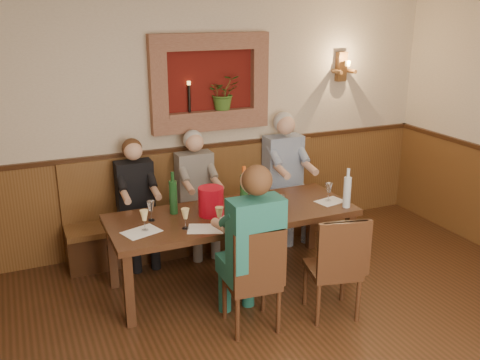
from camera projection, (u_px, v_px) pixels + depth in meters
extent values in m
cube|color=#C3AF93|center=(193.00, 123.00, 5.98)|extent=(6.00, 0.04, 2.80)
cube|color=brown|center=(195.00, 195.00, 6.22)|extent=(6.00, 0.04, 1.10)
cube|color=#381E0F|center=(194.00, 148.00, 6.05)|extent=(6.02, 0.06, 0.05)
cube|color=#53100B|center=(209.00, 82.00, 5.90)|extent=(1.00, 0.02, 0.70)
cube|color=#8B5B46|center=(210.00, 41.00, 5.72)|extent=(1.36, 0.12, 0.18)
cube|color=#8B5B46|center=(211.00, 122.00, 6.00)|extent=(1.36, 0.12, 0.18)
cube|color=#8B5B46|center=(158.00, 86.00, 5.64)|extent=(0.18, 0.12, 0.70)
cube|color=#8B5B46|center=(259.00, 80.00, 6.08)|extent=(0.18, 0.12, 0.70)
cube|color=#8B5B46|center=(211.00, 112.00, 5.96)|extent=(1.00, 0.14, 0.04)
imported|color=#3B6121|center=(223.00, 92.00, 5.95)|extent=(0.35, 0.30, 0.39)
cylinder|color=black|center=(189.00, 99.00, 5.82)|extent=(0.03, 0.03, 0.30)
cylinder|color=#FFBF59|center=(189.00, 83.00, 5.76)|extent=(0.04, 0.04, 0.04)
cube|color=brown|center=(341.00, 67.00, 6.48)|extent=(0.12, 0.08, 0.35)
cylinder|color=brown|center=(337.00, 72.00, 6.40)|extent=(0.05, 0.18, 0.05)
cylinder|color=brown|center=(351.00, 71.00, 6.48)|extent=(0.05, 0.18, 0.05)
cylinder|color=#FFBF59|center=(348.00, 63.00, 6.36)|extent=(0.06, 0.06, 0.06)
cube|color=#35200F|center=(233.00, 215.00, 5.19)|extent=(2.40, 0.90, 0.06)
cube|color=#35200F|center=(129.00, 290.00, 4.56)|extent=(0.08, 0.08, 0.69)
cube|color=#35200F|center=(349.00, 245.00, 5.41)|extent=(0.08, 0.08, 0.69)
cube|color=#35200F|center=(112.00, 255.00, 5.20)|extent=(0.08, 0.08, 0.69)
cube|color=#35200F|center=(311.00, 220.00, 6.05)|extent=(0.08, 0.08, 0.69)
cube|color=#381E0F|center=(202.00, 230.00, 6.14)|extent=(3.00, 0.40, 0.40)
cube|color=brown|center=(202.00, 212.00, 6.07)|extent=(3.00, 0.45, 0.06)
cube|color=brown|center=(195.00, 177.00, 6.13)|extent=(3.00, 0.06, 0.66)
cube|color=#35200F|center=(251.00, 305.00, 4.60)|extent=(0.44, 0.44, 0.40)
cube|color=#35200F|center=(251.00, 281.00, 4.53)|extent=(0.46, 0.46, 0.05)
cube|color=#35200F|center=(259.00, 261.00, 4.27)|extent=(0.43, 0.08, 0.51)
cube|color=#35200F|center=(331.00, 292.00, 4.80)|extent=(0.49, 0.49, 0.41)
cube|color=#35200F|center=(332.00, 270.00, 4.73)|extent=(0.51, 0.51, 0.05)
cube|color=#35200F|center=(342.00, 250.00, 4.46)|extent=(0.42, 0.13, 0.51)
cube|color=black|center=(141.00, 244.00, 5.73)|extent=(0.39, 0.40, 0.45)
cube|color=black|center=(134.00, 184.00, 5.67)|extent=(0.39, 0.20, 0.51)
sphere|color=#D8A384|center=(133.00, 151.00, 5.53)|extent=(0.19, 0.19, 0.19)
sphere|color=#4C2D19|center=(132.00, 148.00, 5.56)|extent=(0.21, 0.21, 0.21)
cube|color=#5C5654|center=(200.00, 234.00, 5.98)|extent=(0.40, 0.42, 0.45)
cube|color=#5C5654|center=(194.00, 175.00, 5.92)|extent=(0.40, 0.21, 0.52)
sphere|color=#D8A384|center=(194.00, 142.00, 5.77)|extent=(0.20, 0.20, 0.20)
sphere|color=#B2B2B2|center=(193.00, 140.00, 5.81)|extent=(0.22, 0.22, 0.22)
cube|color=navy|center=(289.00, 219.00, 6.39)|extent=(0.45, 0.47, 0.45)
cube|color=navy|center=(283.00, 160.00, 6.33)|extent=(0.45, 0.23, 0.59)
sphere|color=#D8A384|center=(286.00, 125.00, 6.16)|extent=(0.22, 0.22, 0.22)
sphere|color=#B2B2B2|center=(283.00, 122.00, 6.20)|extent=(0.24, 0.24, 0.24)
cube|color=#174851|center=(246.00, 297.00, 4.68)|extent=(0.45, 0.47, 0.45)
cube|color=#174851|center=(256.00, 233.00, 4.31)|extent=(0.45, 0.23, 0.58)
sphere|color=#D8A384|center=(254.00, 181.00, 4.21)|extent=(0.22, 0.22, 0.22)
sphere|color=#4C2D19|center=(257.00, 180.00, 4.16)|extent=(0.24, 0.24, 0.24)
cylinder|color=red|center=(211.00, 201.00, 5.07)|extent=(0.32, 0.32, 0.28)
cylinder|color=#19471E|center=(244.00, 192.00, 5.20)|extent=(0.10, 0.10, 0.35)
cylinder|color=orange|center=(244.00, 171.00, 5.14)|extent=(0.04, 0.04, 0.09)
cylinder|color=#19471E|center=(173.00, 197.00, 5.10)|extent=(0.09, 0.09, 0.33)
cylinder|color=#19471E|center=(172.00, 177.00, 5.03)|extent=(0.04, 0.04, 0.09)
cylinder|color=silver|center=(347.00, 192.00, 5.26)|extent=(0.09, 0.09, 0.31)
cylinder|color=silver|center=(348.00, 173.00, 5.20)|extent=(0.04, 0.04, 0.09)
cube|color=white|center=(141.00, 232.00, 4.72)|extent=(0.37, 0.31, 0.00)
cube|color=white|center=(235.00, 218.00, 5.02)|extent=(0.31, 0.23, 0.00)
cube|color=white|center=(330.00, 201.00, 5.46)|extent=(0.32, 0.25, 0.00)
cube|color=white|center=(206.00, 229.00, 4.79)|extent=(0.38, 0.33, 0.00)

